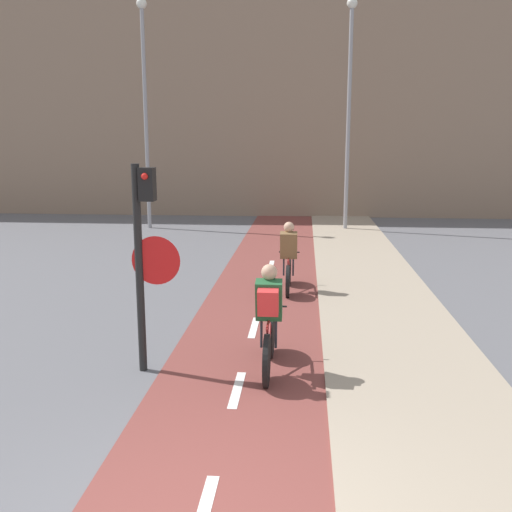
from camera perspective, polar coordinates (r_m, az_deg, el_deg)
The scene contains 6 objects.
building_row_background at distance 26.64m, azimuth 3.18°, elevation 15.84°, with size 60.00×5.20×10.39m.
traffic_light_pole at distance 7.84m, azimuth -11.08°, elevation 1.08°, with size 0.67×0.25×2.89m.
street_lamp_far at distance 21.33m, azimuth -11.05°, elevation 15.59°, with size 0.36×0.36×7.97m.
street_lamp_sidewalk at distance 20.75m, azimuth 9.31°, elevation 15.63°, with size 0.36×0.36×7.88m.
cyclist_near at distance 7.91m, azimuth 1.30°, elevation -6.65°, with size 0.46×1.74×1.54m.
cyclist_far at distance 12.14m, azimuth 3.28°, elevation -0.47°, with size 0.46×1.69×1.50m.
Camera 1 is at (0.83, -3.84, 3.19)m, focal length 40.00 mm.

